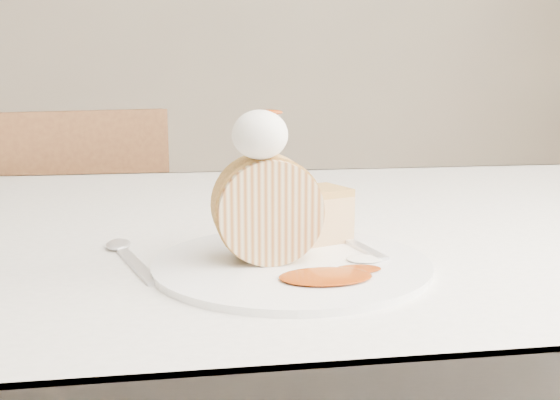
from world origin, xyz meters
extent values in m
cube|color=beige|center=(0.00, 0.20, 0.73)|extent=(1.40, 0.90, 0.04)
cube|color=beige|center=(0.00, 0.65, 0.61)|extent=(1.40, 0.01, 0.28)
cylinder|color=brown|center=(0.62, 0.57, 0.35)|extent=(0.06, 0.06, 0.71)
cube|color=brown|center=(-0.45, 0.94, 0.42)|extent=(0.53, 0.53, 0.04)
cube|color=brown|center=(-0.38, 0.77, 0.65)|extent=(0.40, 0.19, 0.43)
cylinder|color=brown|center=(-0.35, 1.17, 0.20)|extent=(0.04, 0.04, 0.40)
cylinder|color=brown|center=(-0.22, 0.84, 0.20)|extent=(0.04, 0.04, 0.40)
cylinder|color=white|center=(-0.04, -0.03, 0.75)|extent=(0.36, 0.36, 0.01)
cylinder|color=beige|center=(-0.06, -0.02, 0.81)|extent=(0.10, 0.06, 0.10)
cube|color=tan|center=(0.00, 0.05, 0.78)|extent=(0.08, 0.07, 0.05)
ellipsoid|color=white|center=(-0.07, -0.04, 0.88)|extent=(0.05, 0.05, 0.05)
ellipsoid|color=#8C2F05|center=(-0.06, -0.03, 0.91)|extent=(0.03, 0.02, 0.01)
cube|color=silver|center=(0.04, 0.01, 0.76)|extent=(0.06, 0.16, 0.00)
cube|color=silver|center=(-0.19, -0.01, 0.75)|extent=(0.07, 0.16, 0.00)
camera|label=1|loc=(-0.14, -0.61, 0.93)|focal=40.00mm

